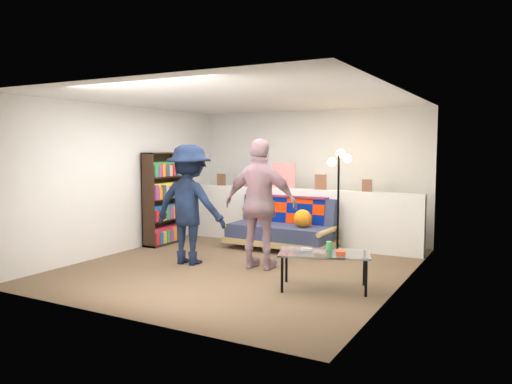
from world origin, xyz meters
TOP-DOWN VIEW (x-y plane):
  - ground at (0.00, 0.00)m, footprint 5.00×5.00m
  - room_shell at (0.00, 0.47)m, footprint 4.60×5.05m
  - half_wall_ledge at (0.00, 1.80)m, footprint 4.45×0.15m
  - ledge_decor at (-0.23, 1.78)m, footprint 2.97×0.02m
  - futon_sofa at (-0.02, 1.38)m, footprint 1.86×0.94m
  - bookshelf at (-2.08, 0.76)m, footprint 0.27×0.82m
  - coffee_table at (1.46, -0.54)m, footprint 1.22×0.92m
  - floor_lamp at (0.90, 1.57)m, footprint 0.39×0.32m
  - person_left at (-0.78, -0.22)m, footprint 1.18×0.72m
  - person_right at (0.29, -0.00)m, footprint 1.12×0.54m

SIDE VIEW (x-z plane):
  - ground at x=0.00m, z-range 0.00..0.00m
  - futon_sofa at x=-0.02m, z-range -0.03..0.76m
  - coffee_table at x=1.46m, z-range 0.14..0.71m
  - half_wall_ledge at x=0.00m, z-range 0.00..1.00m
  - bookshelf at x=-2.08m, z-range -0.05..1.58m
  - person_left at x=-0.78m, z-range 0.00..1.76m
  - person_right at x=0.29m, z-range 0.00..1.85m
  - ledge_decor at x=-0.23m, z-range 0.95..1.40m
  - floor_lamp at x=0.90m, z-range 0.35..2.04m
  - room_shell at x=0.00m, z-range 0.45..2.90m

